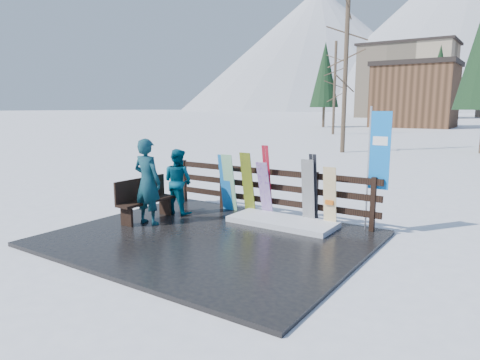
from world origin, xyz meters
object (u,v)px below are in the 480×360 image
Objects in this scene: snowboard_2 at (248,183)px; snowboard_3 at (265,189)px; snowboard_1 at (229,183)px; snowboard_5 at (330,197)px; person_front at (147,182)px; snowboard_0 at (225,183)px; bench at (144,198)px; person_back at (178,181)px; rental_flag at (377,155)px; snowboard_4 at (308,192)px.

snowboard_2 reaches higher than snowboard_3.
snowboard_1 is 1.03m from snowboard_3.
snowboard_5 is 0.70× the size of person_front.
person_front is (-0.67, -2.00, 0.24)m from snowboard_0.
bench is 0.96m from person_back.
snowboard_5 is (2.11, 0.00, -0.09)m from snowboard_2.
snowboard_0 is 2.77m from snowboard_5.
bench is at bearing -156.24° from rental_flag.
rental_flag reaches higher than snowboard_3.
snowboard_2 is 1.13× the size of snowboard_3.
snowboard_5 reaches higher than snowboard_3.
snowboard_0 is 0.94× the size of snowboard_2.
person_back is (-0.89, -0.91, 0.08)m from snowboard_1.
snowboard_4 reaches higher than bench.
snowboard_2 is 0.59× the size of rental_flag.
bench is at bearing -122.46° from snowboard_1.
bench is 3.75m from snowboard_4.
rental_flag is 1.63× the size of person_back.
snowboard_0 is 2.26m from snowboard_4.
snowboard_2 is (0.66, -0.00, 0.05)m from snowboard_0.
person_front is at bearing -132.25° from snowboard_3.
snowboard_2 is 2.42m from person_front.
snowboard_1 is (0.11, -0.00, 0.01)m from snowboard_0.
rental_flag reaches higher than snowboard_0.
snowboard_0 reaches higher than snowboard_5.
snowboard_5 is 0.51× the size of rental_flag.
snowboard_5 reaches higher than bench.
snowboard_2 is 1.15× the size of snowboard_5.
snowboard_4 is at bearing 180.00° from snowboard_5.
snowboard_5 is at bearing 0.00° from snowboard_2.
bench is 1.12× the size of snowboard_5.
person_front is at bearing -111.50° from snowboard_1.
snowboard_0 is at bearing 180.00° from snowboard_4.
person_front is at bearing -123.75° from snowboard_2.
bench is 2.81m from snowboard_3.
snowboard_4 is (1.60, 0.00, -0.03)m from snowboard_2.
snowboard_0 is at bearing 180.00° from snowboard_2.
snowboard_3 is (1.14, -0.00, -0.05)m from snowboard_0.
snowboard_1 is 0.76× the size of person_front.
person_back is at bearing -130.35° from snowboard_0.
bench is at bearing -140.47° from snowboard_3.
rental_flag is at bearing -155.33° from person_front.
snowboard_2 is 0.49m from snowboard_3.
snowboard_0 is 0.99× the size of snowboard_1.
snowboard_0 reaches higher than bench.
rental_flag is (2.99, 0.27, 0.85)m from snowboard_2.
snowboard_1 reaches higher than snowboard_5.
snowboard_3 is at bearing -135.27° from person_front.
rental_flag is (4.68, 2.06, 1.09)m from bench.
snowboard_2 reaches higher than bench.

